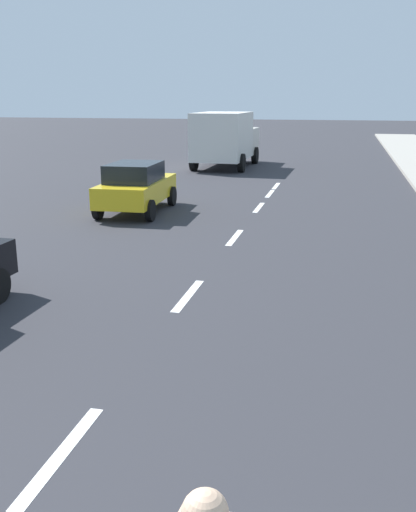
{
  "coord_description": "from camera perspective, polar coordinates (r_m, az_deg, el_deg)",
  "views": [
    {
      "loc": [
        2.64,
        3.38,
        3.53
      ],
      "look_at": [
        0.64,
        11.97,
        1.1
      ],
      "focal_mm": 40.53,
      "sensor_mm": 36.0,
      "label": 1
    }
  ],
  "objects": [
    {
      "name": "lane_stripe_3",
      "position": [
        10.67,
        -1.96,
        -3.9
      ],
      "size": [
        0.16,
        1.8,
        0.01
      ],
      "primitive_type": "cube",
      "color": "white",
      "rests_on": "ground"
    },
    {
      "name": "lane_stripe_6",
      "position": [
        22.11,
        6.13,
        6.14
      ],
      "size": [
        0.16,
        1.8,
        0.01
      ],
      "primitive_type": "cube",
      "color": "white",
      "rests_on": "ground"
    },
    {
      "name": "delivery_truck",
      "position": [
        30.34,
        1.75,
        11.57
      ],
      "size": [
        2.77,
        6.28,
        2.8
      ],
      "rotation": [
        0.0,
        0.0,
        -0.02
      ],
      "color": "beige",
      "rests_on": "ground"
    },
    {
      "name": "lane_stripe_5",
      "position": [
        19.25,
        5.03,
        4.79
      ],
      "size": [
        0.16,
        1.8,
        0.01
      ],
      "primitive_type": "cube",
      "color": "white",
      "rests_on": "ground"
    },
    {
      "name": "lane_stripe_2",
      "position": [
        6.43,
        -14.28,
        -18.37
      ],
      "size": [
        0.16,
        1.8,
        0.01
      ],
      "primitive_type": "cube",
      "color": "white",
      "rests_on": "ground"
    },
    {
      "name": "ground_plane",
      "position": [
        17.2,
        4.02,
        3.52
      ],
      "size": [
        160.0,
        160.0,
        0.0
      ],
      "primitive_type": "plane",
      "color": "#2D2D33"
    },
    {
      "name": "lane_stripe_7",
      "position": [
        24.09,
        6.73,
        6.88
      ],
      "size": [
        0.16,
        1.8,
        0.01
      ],
      "primitive_type": "cube",
      "color": "white",
      "rests_on": "ground"
    },
    {
      "name": "lane_stripe_4",
      "position": [
        15.06,
        2.66,
        1.84
      ],
      "size": [
        0.16,
        1.8,
        0.01
      ],
      "primitive_type": "cube",
      "color": "white",
      "rests_on": "ground"
    },
    {
      "name": "parked_car_yellow",
      "position": [
        18.4,
        -7.1,
        6.86
      ],
      "size": [
        1.94,
        3.92,
        1.57
      ],
      "rotation": [
        0.0,
        0.0,
        0.04
      ],
      "color": "gold",
      "rests_on": "ground"
    }
  ]
}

